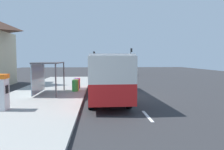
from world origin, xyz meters
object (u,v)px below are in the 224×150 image
ticket_machine (1,92)px  sedan_far (118,68)px  white_van (121,67)px  recycling_bin_red (77,83)px  recycling_bin_green (75,86)px  recycling_bin_yellow (76,85)px  recycling_bin_blue (77,84)px  traffic_light_far_side (94,58)px  bus (105,73)px  bus_shelter (45,70)px  sedan_near (115,67)px  traffic_light_near_side (131,56)px

ticket_machine → sedan_far: bearing=75.3°
white_van → recycling_bin_red: white_van is taller
recycling_bin_green → recycling_bin_yellow: size_ratio=1.00×
recycling_bin_blue → recycling_bin_red: size_ratio=1.00×
white_van → ticket_machine: size_ratio=2.70×
recycling_bin_red → traffic_light_far_side: 30.35m
sedan_far → bus: bearing=-97.0°
bus_shelter → bus: bearing=-13.1°
ticket_machine → recycling_bin_red: bearing=69.3°
recycling_bin_blue → bus_shelter: bus_shelter is taller
sedan_far → recycling_bin_yellow: size_ratio=4.69×
white_van → traffic_light_far_side: (-5.30, 10.10, 1.81)m
white_van → sedan_near: 16.30m
white_van → recycling_bin_blue: bearing=-107.1°
white_van → recycling_bin_blue: size_ratio=5.51×
white_van → recycling_bin_red: bearing=-107.6°
bus → recycling_bin_yellow: size_ratio=11.66×
ticket_machine → traffic_light_near_side: size_ratio=0.36×
ticket_machine → recycling_bin_green: ticket_machine is taller
recycling_bin_blue → recycling_bin_green: bearing=-90.0°
recycling_bin_green → bus_shelter: size_ratio=0.24×
recycling_bin_red → traffic_light_far_side: bearing=87.9°
recycling_bin_green → recycling_bin_yellow: same height
sedan_far → bus_shelter: size_ratio=1.11×
white_van → recycling_bin_green: 23.14m
white_van → recycling_bin_green: (-6.40, -22.22, -0.69)m
ticket_machine → traffic_light_near_side: (12.98, 38.11, 2.41)m
traffic_light_near_side → sedan_near: bearing=114.5°
recycling_bin_blue → traffic_light_far_side: size_ratio=0.20×
traffic_light_near_side → bus_shelter: bearing=-110.0°
recycling_bin_green → recycling_bin_yellow: bearing=90.0°
recycling_bin_green → recycling_bin_red: (0.00, 2.10, 0.00)m
sedan_far → traffic_light_far_side: size_ratio=0.94×
sedan_far → recycling_bin_green: (-6.50, -30.67, -0.14)m
recycling_bin_blue → bus_shelter: 3.64m
white_van → recycling_bin_blue: white_van is taller
ticket_machine → recycling_bin_blue: (3.28, 7.98, -0.52)m
sedan_near → bus_shelter: bearing=-102.4°
white_van → recycling_bin_green: size_ratio=5.51×
bus → recycling_bin_yellow: bearing=130.7°
ticket_machine → recycling_bin_yellow: 8.01m
recycling_bin_red → bus_shelter: (-2.21, -3.21, 1.44)m
bus → bus_shelter: bearing=166.9°
recycling_bin_green → bus_shelter: (-2.21, -1.11, 1.44)m
sedan_near → recycling_bin_blue: bearing=-99.9°
ticket_machine → bus_shelter: bus_shelter is taller
sedan_near → recycling_bin_yellow: 38.37m
traffic_light_near_side → bus_shelter: (-11.91, -32.63, -1.48)m
recycling_bin_red → traffic_light_far_side: size_ratio=0.20×
bus → traffic_light_far_side: (-1.38, 34.52, 1.31)m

